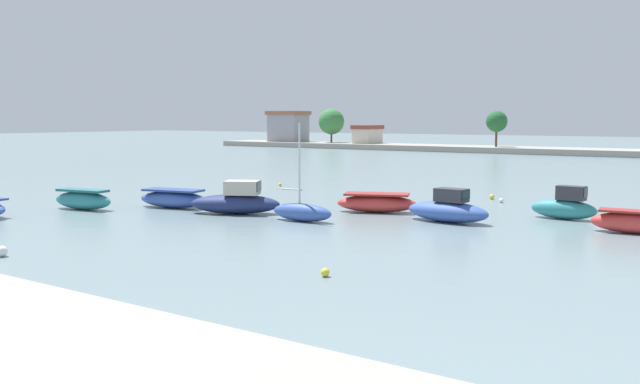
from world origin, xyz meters
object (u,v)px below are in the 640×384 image
Objects in this scene: moored_boat_7 at (565,207)px; mooring_buoy_3 at (492,197)px; moored_boat_3 at (236,201)px; moored_boat_5 at (377,203)px; mooring_buoy_1 at (280,185)px; mooring_buoy_2 at (501,200)px; mooring_buoy_4 at (325,272)px; moored_boat_8 at (633,222)px; moored_boat_1 at (83,200)px; moored_boat_2 at (173,199)px; mooring_buoy_0 at (2,251)px; moored_boat_4 at (302,212)px; moored_boat_6 at (448,210)px.

moored_boat_7 is 9.00m from mooring_buoy_3.
moored_boat_3 reaches higher than moored_boat_5.
mooring_buoy_1 is 0.93× the size of mooring_buoy_2.
mooring_buoy_3 is at bearing 96.96° from mooring_buoy_4.
moored_boat_5 is 10.26m from mooring_buoy_3.
moored_boat_7 is at bearing 138.00° from moored_boat_8.
moored_boat_2 is at bearing 33.47° from moored_boat_1.
moored_boat_3 is 14.10m from mooring_buoy_0.
moored_boat_3 is 17.54m from mooring_buoy_3.
moored_boat_2 is 0.89× the size of moored_boat_3.
moored_boat_4 is 1.05× the size of moored_boat_5.
moored_boat_4 reaches higher than moored_boat_3.
moored_boat_5 is at bearing -32.25° from mooring_buoy_1.
moored_boat_2 is 14.40× the size of mooring_buoy_3.
mooring_buoy_1 is 0.82× the size of mooring_buoy_3.
moored_boat_4 is at bearing -29.66° from moored_boat_3.
mooring_buoy_4 is (1.45, -13.65, -0.49)m from moored_boat_6.
moored_boat_8 is (28.34, 9.30, -0.06)m from moored_boat_1.
mooring_buoy_3 is (14.42, 14.89, -0.38)m from moored_boat_2.
mooring_buoy_1 is 18.06m from mooring_buoy_2.
moored_boat_4 is 1.46× the size of moored_boat_7.
mooring_buoy_2 is (19.39, 16.97, -0.43)m from moored_boat_1.
moored_boat_8 reaches higher than mooring_buoy_4.
moored_boat_5 reaches higher than mooring_buoy_0.
moored_boat_2 is 15.79× the size of mooring_buoy_4.
mooring_buoy_3 is (-6.31, 6.40, -0.51)m from moored_boat_7.
moored_boat_1 is at bearing -148.81° from moored_boat_2.
moored_boat_6 is 8.72m from moored_boat_8.
mooring_buoy_0 is (0.32, -14.08, -0.48)m from moored_boat_3.
moored_boat_6 is 10.94m from mooring_buoy_3.
moored_boat_3 is at bearing -164.29° from moored_boat_5.
mooring_buoy_0 is at bearing -81.57° from moored_boat_2.
mooring_buoy_0 is (5.16, -13.88, -0.33)m from moored_boat_2.
moored_boat_3 is 19.68× the size of mooring_buoy_1.
mooring_buoy_2 is at bearing 62.67° from moored_boat_4.
moored_boat_2 is at bearing -177.82° from moored_boat_5.
mooring_buoy_4 is (19.89, -23.34, 0.01)m from mooring_buoy_1.
mooring_buoy_0 reaches higher than mooring_buoy_3.
moored_boat_2 is at bearing -172.79° from moored_boat_8.
moored_boat_2 is (3.81, 3.57, -0.04)m from moored_boat_1.
mooring_buoy_4 is (2.99, -24.47, -0.01)m from mooring_buoy_3.
moored_boat_5 is at bearing 20.75° from moored_boat_1.
moored_boat_4 reaches higher than moored_boat_6.
mooring_buoy_2 is (15.58, 13.39, -0.39)m from moored_boat_2.
moored_boat_7 is 7.13m from mooring_buoy_2.
moored_boat_2 is at bearing 176.99° from moored_boat_4.
mooring_buoy_3 is at bearing 102.61° from moored_boat_6.
moored_boat_4 is 16.91× the size of mooring_buoy_4.
moored_boat_4 is 7.59m from moored_boat_6.
mooring_buoy_3 is at bearing 48.22° from moored_boat_5.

